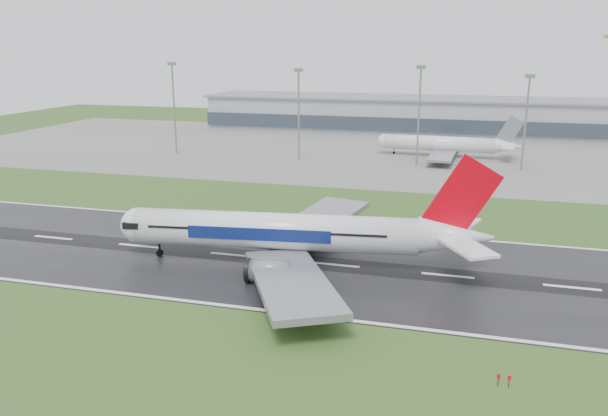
% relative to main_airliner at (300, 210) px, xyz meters
% --- Properties ---
extents(ground, '(520.00, 520.00, 0.00)m').
position_rel_main_airliner_xyz_m(ground, '(26.38, 0.79, -10.12)').
color(ground, '#2D4C1B').
rests_on(ground, ground).
extents(runway, '(400.00, 45.00, 0.10)m').
position_rel_main_airliner_xyz_m(runway, '(26.38, 0.79, -10.07)').
color(runway, black).
rests_on(runway, ground).
extents(apron, '(400.00, 130.00, 0.08)m').
position_rel_main_airliner_xyz_m(apron, '(26.38, 125.79, -10.08)').
color(apron, slate).
rests_on(apron, ground).
extents(terminal, '(240.00, 36.00, 15.00)m').
position_rel_main_airliner_xyz_m(terminal, '(26.38, 185.79, -2.62)').
color(terminal, gray).
rests_on(terminal, ground).
extents(main_airliner, '(75.54, 72.75, 20.04)m').
position_rel_main_airliner_xyz_m(main_airliner, '(0.00, 0.00, 0.00)').
color(main_airliner, silver).
rests_on(main_airliner, runway).
extents(parked_airliner, '(53.81, 50.46, 15.05)m').
position_rel_main_airliner_xyz_m(parked_airliner, '(20.23, 119.22, -2.52)').
color(parked_airliner, silver).
rests_on(parked_airliner, apron).
extents(floodmast_0, '(0.64, 0.64, 31.93)m').
position_rel_main_airliner_xyz_m(floodmast_0, '(-76.48, 100.79, 5.84)').
color(floodmast_0, gray).
rests_on(floodmast_0, ground).
extents(floodmast_1, '(0.64, 0.64, 30.20)m').
position_rel_main_airliner_xyz_m(floodmast_1, '(-28.98, 100.79, 4.98)').
color(floodmast_1, gray).
rests_on(floodmast_1, ground).
extents(floodmast_2, '(0.64, 0.64, 31.53)m').
position_rel_main_airliner_xyz_m(floodmast_2, '(12.08, 100.79, 5.64)').
color(floodmast_2, gray).
rests_on(floodmast_2, ground).
extents(floodmast_3, '(0.64, 0.64, 29.09)m').
position_rel_main_airliner_xyz_m(floodmast_3, '(45.32, 100.79, 4.42)').
color(floodmast_3, gray).
rests_on(floodmast_3, ground).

